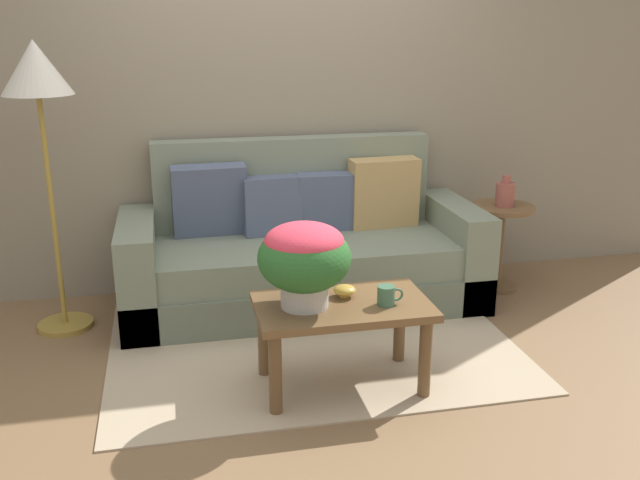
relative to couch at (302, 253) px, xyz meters
The scene contains 11 objects.
ground_plane 0.91m from the couch, 94.96° to the right, with size 14.00×14.00×0.00m, color brown.
wall_back 1.19m from the couch, 98.85° to the left, with size 6.40×0.12×2.87m, color gray.
area_rug 0.73m from the couch, 96.42° to the right, with size 2.29×1.72×0.01m, color tan.
couch is the anchor object (origin of this frame).
coffee_table 1.16m from the couch, 91.00° to the right, with size 0.87×0.52×0.46m.
side_table 1.38m from the couch, ahead, with size 0.43×0.43×0.60m.
floor_lamp 1.86m from the couch, behind, with size 0.39×0.39×1.70m.
potted_plant 1.24m from the couch, 100.34° to the right, with size 0.45×0.45×0.42m.
coffee_mug 1.26m from the couch, 81.52° to the right, with size 0.13×0.09×0.10m.
snack_bowl 1.10m from the couch, 89.53° to the right, with size 0.11×0.11×0.06m.
table_vase 1.43m from the couch, ahead, with size 0.13×0.13×0.21m.
Camera 1 is at (-0.75, -3.44, 1.80)m, focal length 39.38 mm.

